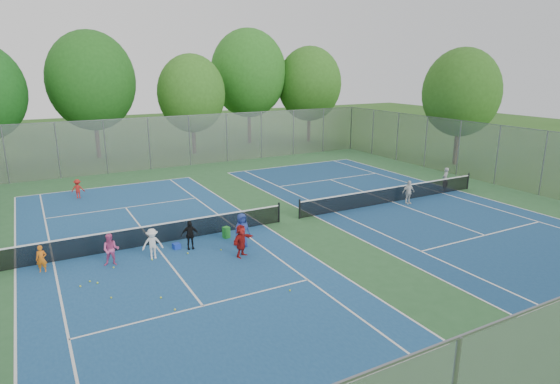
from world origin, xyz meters
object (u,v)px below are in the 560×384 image
(net_left, at_px, (154,235))
(ball_crate, at_px, (177,246))
(ball_hopper, at_px, (226,233))
(instructor, at_px, (445,179))
(net_right, at_px, (393,195))

(net_left, height_order, ball_crate, net_left)
(ball_hopper, xyz_separation_m, instructor, (15.61, 1.26, 0.48))
(net_left, xyz_separation_m, net_right, (14.00, 0.00, 0.00))
(net_left, bearing_deg, ball_hopper, -14.34)
(net_right, height_order, instructor, instructor)
(instructor, bearing_deg, ball_hopper, -15.01)
(ball_hopper, bearing_deg, ball_crate, -175.52)
(ball_crate, distance_m, instructor, 18.11)
(ball_crate, xyz_separation_m, instructor, (18.04, 1.45, 0.62))
(net_right, height_order, ball_hopper, net_right)
(ball_crate, bearing_deg, net_right, 4.30)
(net_left, relative_size, ball_hopper, 23.69)
(net_right, xyz_separation_m, instructor, (4.77, 0.45, 0.30))
(ball_crate, bearing_deg, ball_hopper, 4.48)
(instructor, bearing_deg, ball_crate, -15.03)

